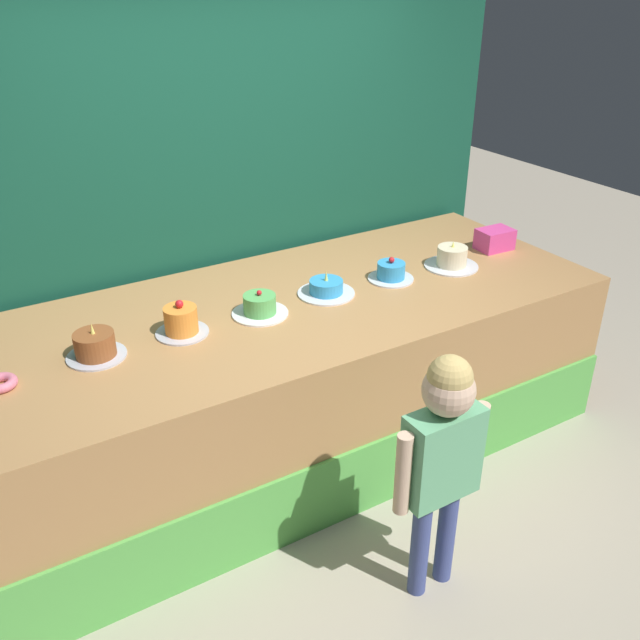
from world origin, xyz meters
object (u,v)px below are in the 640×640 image
(child_figure, at_px, (443,447))
(cake_center_right, at_px, (326,288))
(cake_far_left, at_px, (95,346))
(cake_far_right, at_px, (452,258))
(donut, at_px, (0,383))
(cake_right, at_px, (391,272))
(cake_center_left, at_px, (260,306))
(pink_box, at_px, (495,239))
(cake_left, at_px, (181,322))

(child_figure, height_order, cake_center_right, child_figure)
(child_figure, distance_m, cake_far_left, 1.62)
(cake_far_right, bearing_deg, cake_far_left, 178.94)
(cake_far_right, bearing_deg, donut, -179.88)
(cake_center_right, xyz_separation_m, cake_far_right, (0.84, -0.06, 0.02))
(cake_far_left, bearing_deg, cake_center_right, 1.10)
(cake_far_right, bearing_deg, cake_right, 174.85)
(child_figure, height_order, cake_center_left, child_figure)
(cake_center_left, xyz_separation_m, cake_far_right, (1.26, -0.03, 0.01))
(cake_far_right, bearing_deg, child_figure, -131.59)
(pink_box, bearing_deg, child_figure, -139.44)
(cake_far_left, bearing_deg, cake_center_left, -0.39)
(child_figure, xyz_separation_m, donut, (-1.49, 1.16, 0.17))
(cake_center_left, relative_size, cake_center_right, 0.93)
(pink_box, bearing_deg, cake_right, -177.18)
(pink_box, relative_size, cake_right, 0.83)
(pink_box, bearing_deg, cake_left, -179.09)
(cake_center_right, relative_size, cake_right, 1.20)
(cake_far_left, height_order, cake_right, cake_far_left)
(cake_far_left, xyz_separation_m, cake_far_right, (2.10, -0.04, -0.00))
(cake_center_right, bearing_deg, cake_far_left, -178.90)
(cake_far_left, bearing_deg, cake_far_right, -1.06)
(child_figure, xyz_separation_m, cake_far_left, (-1.07, 1.21, 0.21))
(donut, height_order, cake_center_right, cake_center_right)
(cake_center_right, xyz_separation_m, cake_right, (0.42, -0.03, 0.01))
(cake_center_right, height_order, cake_far_right, cake_far_right)
(cake_far_left, height_order, cake_center_right, cake_far_left)
(child_figure, height_order, cake_left, child_figure)
(cake_center_right, bearing_deg, child_figure, -98.96)
(cake_right, xyz_separation_m, cake_far_right, (0.42, -0.04, 0.01))
(child_figure, xyz_separation_m, cake_center_right, (0.19, 1.23, 0.18))
(cake_left, relative_size, cake_right, 0.99)
(pink_box, height_order, cake_left, cake_left)
(cake_left, bearing_deg, cake_center_left, -1.75)
(donut, relative_size, cake_left, 0.55)
(donut, xyz_separation_m, cake_far_right, (2.52, 0.01, 0.03))
(cake_center_left, xyz_separation_m, cake_center_right, (0.42, 0.03, -0.01))
(pink_box, height_order, cake_far_left, cake_far_left)
(pink_box, distance_m, cake_left, 2.10)
(child_figure, bearing_deg, cake_left, 118.10)
(child_figure, relative_size, cake_far_right, 3.77)
(pink_box, bearing_deg, cake_far_right, -169.32)
(cake_far_left, relative_size, cake_left, 1.05)
(pink_box, relative_size, cake_far_left, 0.80)
(cake_center_right, bearing_deg, cake_center_left, -175.93)
(cake_center_left, height_order, cake_right, same)
(pink_box, height_order, cake_right, cake_right)
(donut, relative_size, cake_far_left, 0.52)
(child_figure, height_order, cake_far_right, child_figure)
(cake_left, xyz_separation_m, cake_right, (1.26, -0.01, -0.02))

